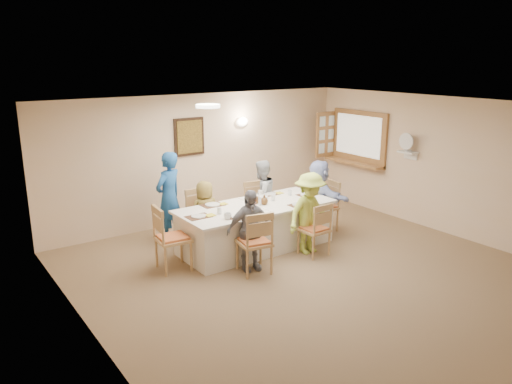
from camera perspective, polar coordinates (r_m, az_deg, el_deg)
ground at (r=7.55m, az=7.50°, el=-9.78°), size 7.00×7.00×0.00m
room_walls at (r=7.05m, az=7.92°, el=1.45°), size 7.00×7.00×7.00m
wall_picture at (r=9.64m, az=-7.63°, el=6.28°), size 0.62×0.05×0.72m
wall_sconce at (r=10.20m, az=-1.58°, el=8.03°), size 0.26×0.09×0.18m
ceiling_light at (r=7.50m, az=-5.52°, el=9.76°), size 0.36×0.36×0.05m
serving_hatch at (r=10.95m, az=11.70°, el=6.10°), size 0.06×1.50×1.15m
hatch_sill at (r=10.96m, az=11.13°, el=3.35°), size 0.30×1.50×0.05m
shutter_door at (r=11.30m, az=7.98°, el=6.54°), size 0.55×0.04×1.00m
fan_shelf at (r=10.05m, az=16.96°, el=4.38°), size 0.22×0.36×0.03m
desk_fan at (r=10.00m, az=16.92°, el=5.20°), size 0.30×0.30×0.28m
dining_table at (r=8.50m, az=0.00°, el=-3.97°), size 2.69×1.14×0.76m
chair_back_left at (r=8.82m, az=-6.20°, el=-2.74°), size 0.48×0.48×0.94m
chair_back_right at (r=9.43m, az=0.18°, el=-1.59°), size 0.49×0.49×0.90m
chair_front_left at (r=7.52m, az=-0.21°, el=-5.62°), size 0.56×0.56×1.00m
chair_front_right at (r=8.24m, az=6.65°, el=-4.16°), size 0.45×0.45×0.91m
chair_left_end at (r=7.72m, az=-9.48°, el=-5.14°), size 0.54×0.54×1.03m
chair_right_end at (r=9.41m, az=7.74°, el=-1.60°), size 0.50×0.50×0.95m
diner_back_left at (r=8.69m, az=-5.83°, el=-2.36°), size 0.60×0.44×1.13m
diner_back_right at (r=9.28m, az=0.61°, el=-0.45°), size 0.85×0.76×1.34m
diner_front_left at (r=7.57m, az=-0.74°, el=-4.40°), size 0.85×0.56×1.27m
diner_front_right at (r=8.25m, az=6.15°, el=-2.43°), size 0.97×0.66×1.37m
diner_right_end at (r=9.27m, az=7.20°, el=-0.50°), size 1.30×0.52×1.37m
caregiver at (r=8.82m, az=-9.92°, el=-0.60°), size 0.88×0.83×1.61m
placemat_fl at (r=7.73m, az=-1.84°, el=-2.97°), size 0.32×0.24×0.01m
plate_fl at (r=7.73m, az=-1.84°, el=-2.90°), size 0.25×0.25×0.02m
napkin_fl at (r=7.78m, az=-0.53°, el=-2.78°), size 0.13×0.13×0.01m
placemat_fr at (r=8.42m, az=5.00°, el=-1.49°), size 0.35×0.26×0.01m
plate_fr at (r=8.42m, az=5.00°, el=-1.42°), size 0.25×0.25×0.02m
napkin_fr at (r=8.49m, az=6.14°, el=-1.32°), size 0.14×0.14×0.01m
placemat_bl at (r=8.41m, az=-4.99°, el=-1.50°), size 0.37×0.28×0.01m
plate_bl at (r=8.41m, az=-4.99°, el=-1.44°), size 0.25×0.25×0.02m
napkin_bl at (r=8.46m, az=-3.77°, el=-1.34°), size 0.13×0.13×0.01m
placemat_br at (r=9.05m, az=1.57°, el=-0.25°), size 0.32×0.24×0.01m
plate_br at (r=9.05m, az=1.57°, el=-0.19°), size 0.23×0.23×0.01m
napkin_br at (r=9.11m, az=2.67°, el=-0.10°), size 0.13×0.13×0.01m
placemat_le at (r=7.83m, az=-6.59°, el=-2.83°), size 0.37×0.28×0.01m
plate_le at (r=7.83m, az=-6.60°, el=-2.76°), size 0.23×0.23×0.01m
napkin_le at (r=7.87m, az=-5.27°, el=-2.64°), size 0.15×0.15×0.01m
placemat_re at (r=9.05m, az=5.81°, el=-0.32°), size 0.33×0.25×0.01m
plate_re at (r=9.05m, az=5.81°, el=-0.26°), size 0.25×0.25×0.02m
napkin_re at (r=9.13m, az=6.87°, el=-0.17°), size 0.14×0.14×0.01m
teacup_a at (r=7.68m, az=-3.26°, el=-2.76°), size 0.14×0.14×0.09m
teacup_b at (r=8.99m, az=0.52°, el=-0.07°), size 0.12×0.12×0.09m
bowl_a at (r=8.05m, az=-0.33°, el=-2.03°), size 0.30×0.30×0.05m
bowl_b at (r=8.79m, az=0.82°, el=-0.55°), size 0.30×0.30×0.05m
condiment_ketchup at (r=8.38m, az=-0.31°, el=-0.78°), size 0.11×0.11×0.21m
condiment_brown at (r=8.47m, az=-0.03°, el=-0.73°), size 0.12×0.12×0.18m
condiment_malt at (r=8.40m, az=0.95°, el=-0.88°), size 0.19×0.19×0.17m
drinking_glass at (r=8.33m, az=-1.04°, el=-1.24°), size 0.07×0.07×0.10m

